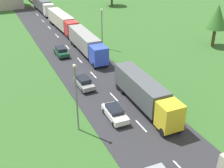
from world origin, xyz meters
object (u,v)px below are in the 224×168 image
object	(u,v)px
truck_third	(87,43)
truck_fifth	(43,5)
tree_pine	(217,17)
truck_fourth	(62,21)
lamppost_second	(76,95)
truck_second	(145,92)
car_third	(115,113)
car_fifth	(61,51)
car_fourth	(84,83)
lamppost_third	(102,26)

from	to	relation	value
truck_third	truck_fifth	distance (m)	34.43
truck_third	tree_pine	xyz separation A→B (m)	(23.80, -5.91, 3.45)
truck_fourth	lamppost_second	world-z (taller)	lamppost_second
truck_second	lamppost_second	size ratio (longest dim) A/B	1.62
truck_third	truck_fourth	distance (m)	16.12
car_third	truck_fifth	bearing A→B (deg)	85.63
car_fifth	truck_fourth	bearing A→B (deg)	72.80
truck_fourth	car_third	xyz separation A→B (m)	(-4.41, -36.58, -1.32)
truck_third	truck_fourth	size ratio (longest dim) A/B	0.95
truck_second	car_fifth	world-z (taller)	truck_second
tree_pine	car_fourth	bearing A→B (deg)	-168.42
car_fourth	lamppost_second	size ratio (longest dim) A/B	0.50
car_fifth	tree_pine	distance (m)	29.48
truck_second	car_third	bearing A→B (deg)	-171.24
truck_third	tree_pine	size ratio (longest dim) A/B	1.79
truck_fourth	truck_third	bearing A→B (deg)	-90.72
lamppost_second	tree_pine	xyz separation A→B (m)	(32.55, 14.74, 1.16)
truck_third	truck_fourth	world-z (taller)	truck_third
truck_fourth	lamppost_third	size ratio (longest dim) A/B	2.00
car_fourth	lamppost_third	world-z (taller)	lamppost_third
lamppost_second	tree_pine	bearing A→B (deg)	24.36
car_fifth	lamppost_second	distance (m)	22.58
truck_third	lamppost_third	size ratio (longest dim) A/B	1.91
lamppost_second	lamppost_third	xyz separation A→B (m)	(12.59, 22.69, -0.27)
truck_second	truck_fifth	xyz separation A→B (m)	(-0.18, 54.22, -0.00)
truck_second	car_third	world-z (taller)	truck_second
car_third	car_fifth	bearing A→B (deg)	90.53
lamppost_second	car_third	bearing A→B (deg)	2.34
truck_third	car_fourth	xyz separation A→B (m)	(-4.85, -11.79, -1.30)
truck_second	truck_third	distance (m)	19.79
truck_fifth	car_fourth	distance (m)	46.49
truck_fifth	lamppost_third	distance (m)	32.68
lamppost_third	car_third	bearing A→B (deg)	-109.67
car_fourth	tree_pine	distance (m)	29.63
car_fourth	lamppost_second	xyz separation A→B (m)	(-3.90, -8.86, 3.58)
car_fifth	lamppost_second	world-z (taller)	lamppost_second
truck_third	truck_fourth	xyz separation A→B (m)	(0.20, 16.12, 0.00)
truck_fifth	lamppost_third	world-z (taller)	lamppost_third
car_fifth	lamppost_third	distance (m)	8.93
car_fourth	tree_pine	xyz separation A→B (m)	(28.65, 5.87, 4.75)
truck_fifth	lamppost_second	size ratio (longest dim) A/B	1.78
tree_pine	lamppost_second	bearing A→B (deg)	-155.64
truck_fourth	car_fourth	xyz separation A→B (m)	(-5.05, -27.91, -1.31)
truck_third	truck_fourth	bearing A→B (deg)	89.28
car_third	lamppost_second	bearing A→B (deg)	-177.66
truck_third	car_fifth	distance (m)	4.76
truck_fifth	car_fifth	bearing A→B (deg)	-97.54
car_third	lamppost_third	size ratio (longest dim) A/B	0.59
truck_fourth	truck_fifth	bearing A→B (deg)	90.69
car_third	lamppost_third	distance (m)	24.13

